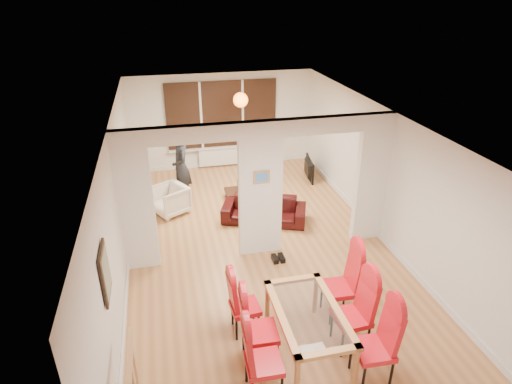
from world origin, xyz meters
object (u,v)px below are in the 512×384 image
object	(u,v)px
dining_chair_rb	(352,313)
sofa	(264,210)
television	(306,169)
bowl	(246,191)
dining_table	(307,331)
dining_chair_lc	(245,303)
bottle	(239,184)
coffee_table	(246,194)
dining_chair_ra	(374,344)
dining_chair_rc	(340,283)
dining_chair_la	(264,358)
armchair	(170,200)
person	(181,167)
dining_chair_lb	(260,327)

from	to	relation	value
dining_chair_rb	sofa	world-z (taller)	dining_chair_rb
television	bowl	distance (m)	2.06
dining_table	bowl	distance (m)	4.78
dining_chair_lc	bottle	distance (m)	4.39
coffee_table	dining_chair_ra	bearing A→B (deg)	-84.88
dining_table	dining_chair_rc	xyz separation A→B (m)	(0.72, 0.61, 0.23)
dining_chair_la	dining_chair_rb	bearing A→B (deg)	21.38
dining_chair_ra	dining_chair_rb	bearing A→B (deg)	95.55
dining_chair_rb	bottle	distance (m)	4.97
dining_chair_lc	armchair	size ratio (longest dim) A/B	1.42
television	bottle	world-z (taller)	television
dining_table	armchair	xyz separation A→B (m)	(-1.66, 4.56, -0.03)
dining_chair_lc	sofa	distance (m)	3.33
sofa	person	bearing A→B (deg)	160.83
dining_chair_rb	dining_chair_rc	xyz separation A→B (m)	(0.09, 0.62, 0.01)
person	coffee_table	distance (m)	1.68
dining_chair_lb	bottle	world-z (taller)	dining_chair_lb
sofa	television	size ratio (longest dim) A/B	1.90
dining_chair_la	dining_chair_rb	xyz separation A→B (m)	(1.38, 0.49, 0.02)
coffee_table	bottle	distance (m)	0.31
armchair	dining_table	bearing A→B (deg)	-9.86
dining_chair_la	bottle	xyz separation A→B (m)	(0.74, 5.41, -0.18)
armchair	person	size ratio (longest dim) A/B	0.42
dining_chair_lc	coffee_table	size ratio (longest dim) A/B	1.00
dining_chair_lb	bowl	bearing A→B (deg)	83.54
dining_chair_lc	coffee_table	distance (m)	4.41
bottle	bowl	bearing A→B (deg)	-44.72
dining_chair_ra	sofa	xyz separation A→B (m)	(-0.34, 4.35, -0.32)
dining_chair_ra	bottle	size ratio (longest dim) A/B	4.10
television	bottle	bearing A→B (deg)	121.05
dining_chair_lc	coffee_table	bearing A→B (deg)	73.55
dining_table	sofa	world-z (taller)	dining_table
dining_table	coffee_table	bearing A→B (deg)	88.05
coffee_table	dining_chair_rc	bearing A→B (deg)	-82.64
dining_chair_ra	sofa	distance (m)	4.37
dining_chair_rc	sofa	world-z (taller)	dining_chair_rc
person	dining_chair_lb	bearing A→B (deg)	-0.27
armchair	television	distance (m)	3.80
sofa	dining_chair_la	bearing A→B (deg)	-83.38
television	bottle	xyz separation A→B (m)	(-1.97, -0.81, 0.10)
armchair	bowl	distance (m)	1.80
sofa	bottle	size ratio (longest dim) A/B	6.34
person	bowl	xyz separation A→B (m)	(1.45, -0.33, -0.61)
bowl	sofa	bearing A→B (deg)	-79.94
dining_chair_lb	television	size ratio (longest dim) A/B	1.22
armchair	bowl	xyz separation A→B (m)	(1.79, 0.21, -0.07)
television	dining_chair_rc	bearing A→B (deg)	175.16
dining_chair_rb	sofa	size ratio (longest dim) A/B	0.65
dining_chair_lb	dining_chair_lc	world-z (taller)	dining_chair_lb
dining_table	television	world-z (taller)	dining_table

